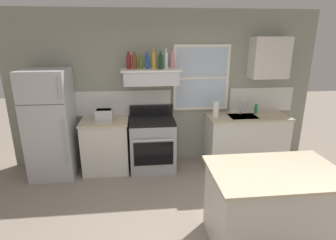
{
  "coord_description": "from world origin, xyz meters",
  "views": [
    {
      "loc": [
        -0.45,
        -2.54,
        2.28
      ],
      "look_at": [
        -0.05,
        1.2,
        1.1
      ],
      "focal_mm": 29.15,
      "sensor_mm": 36.0,
      "label": 1
    }
  ],
  "objects_px": {
    "bottle_dark_green_wine": "(161,62)",
    "bottle_clear_tall": "(166,60)",
    "bottle_champagne_gold_foil": "(154,60)",
    "bottle_red_label_wine": "(129,62)",
    "paper_towel_roll": "(216,109)",
    "kitchen_island": "(271,207)",
    "refrigerator": "(51,124)",
    "bottle_amber_wine": "(135,62)",
    "bottle_blue_liqueur": "(147,62)",
    "toaster": "(104,115)",
    "stove_range": "(153,144)",
    "bottle_rose_pink": "(172,60)",
    "dish_soap_bottle": "(256,109)",
    "bottle_olive_oil_square": "(141,63)"
  },
  "relations": [
    {
      "from": "bottle_olive_oil_square",
      "to": "kitchen_island",
      "type": "distance_m",
      "value": 2.83
    },
    {
      "from": "bottle_champagne_gold_foil",
      "to": "bottle_red_label_wine",
      "type": "bearing_deg",
      "value": 177.79
    },
    {
      "from": "bottle_amber_wine",
      "to": "dish_soap_bottle",
      "type": "distance_m",
      "value": 2.31
    },
    {
      "from": "bottle_clear_tall",
      "to": "paper_towel_roll",
      "type": "xyz_separation_m",
      "value": [
        0.86,
        -0.06,
        -0.84
      ]
    },
    {
      "from": "bottle_champagne_gold_foil",
      "to": "bottle_clear_tall",
      "type": "xyz_separation_m",
      "value": [
        0.2,
        -0.01,
        0.0
      ]
    },
    {
      "from": "stove_range",
      "to": "kitchen_island",
      "type": "xyz_separation_m",
      "value": [
        1.22,
        -1.95,
        -0.01
      ]
    },
    {
      "from": "bottle_red_label_wine",
      "to": "dish_soap_bottle",
      "type": "relative_size",
      "value": 1.57
    },
    {
      "from": "paper_towel_roll",
      "to": "refrigerator",
      "type": "bearing_deg",
      "value": -178.75
    },
    {
      "from": "bottle_champagne_gold_foil",
      "to": "bottle_dark_green_wine",
      "type": "distance_m",
      "value": 0.12
    },
    {
      "from": "toaster",
      "to": "bottle_clear_tall",
      "type": "bearing_deg",
      "value": 3.55
    },
    {
      "from": "paper_towel_roll",
      "to": "bottle_champagne_gold_foil",
      "type": "bearing_deg",
      "value": 176.37
    },
    {
      "from": "refrigerator",
      "to": "bottle_rose_pink",
      "type": "height_order",
      "value": "bottle_rose_pink"
    },
    {
      "from": "bottle_red_label_wine",
      "to": "bottle_champagne_gold_foil",
      "type": "relative_size",
      "value": 0.87
    },
    {
      "from": "bottle_olive_oil_square",
      "to": "bottle_blue_liqueur",
      "type": "distance_m",
      "value": 0.1
    },
    {
      "from": "bottle_dark_green_wine",
      "to": "bottle_clear_tall",
      "type": "relative_size",
      "value": 0.87
    },
    {
      "from": "refrigerator",
      "to": "bottle_blue_liqueur",
      "type": "height_order",
      "value": "bottle_blue_liqueur"
    },
    {
      "from": "toaster",
      "to": "kitchen_island",
      "type": "distance_m",
      "value": 2.87
    },
    {
      "from": "bottle_clear_tall",
      "to": "bottle_blue_liqueur",
      "type": "bearing_deg",
      "value": -179.7
    },
    {
      "from": "refrigerator",
      "to": "kitchen_island",
      "type": "xyz_separation_m",
      "value": [
        2.87,
        -1.93,
        -0.43
      ]
    },
    {
      "from": "bottle_amber_wine",
      "to": "bottle_olive_oil_square",
      "type": "xyz_separation_m",
      "value": [
        0.1,
        -0.02,
        -0.01
      ]
    },
    {
      "from": "toaster",
      "to": "stove_range",
      "type": "bearing_deg",
      "value": -2.0
    },
    {
      "from": "bottle_red_label_wine",
      "to": "bottle_olive_oil_square",
      "type": "xyz_separation_m",
      "value": [
        0.2,
        -0.03,
        -0.02
      ]
    },
    {
      "from": "stove_range",
      "to": "bottle_clear_tall",
      "type": "xyz_separation_m",
      "value": [
        0.25,
        0.09,
        1.42
      ]
    },
    {
      "from": "refrigerator",
      "to": "bottle_dark_green_wine",
      "type": "bearing_deg",
      "value": 2.01
    },
    {
      "from": "kitchen_island",
      "to": "bottle_amber_wine",
      "type": "bearing_deg",
      "value": 125.59
    },
    {
      "from": "bottle_clear_tall",
      "to": "kitchen_island",
      "type": "xyz_separation_m",
      "value": [
        0.96,
        -2.05,
        -1.42
      ]
    },
    {
      "from": "refrigerator",
      "to": "dish_soap_bottle",
      "type": "relative_size",
      "value": 9.88
    },
    {
      "from": "toaster",
      "to": "bottle_amber_wine",
      "type": "bearing_deg",
      "value": 8.82
    },
    {
      "from": "bottle_amber_wine",
      "to": "kitchen_island",
      "type": "distance_m",
      "value": 2.9
    },
    {
      "from": "bottle_amber_wine",
      "to": "bottle_rose_pink",
      "type": "distance_m",
      "value": 0.62
    },
    {
      "from": "toaster",
      "to": "bottle_red_label_wine",
      "type": "bearing_deg",
      "value": 11.97
    },
    {
      "from": "refrigerator",
      "to": "bottle_red_label_wine",
      "type": "height_order",
      "value": "bottle_red_label_wine"
    },
    {
      "from": "bottle_red_label_wine",
      "to": "paper_towel_roll",
      "type": "distance_m",
      "value": 1.68
    },
    {
      "from": "bottle_champagne_gold_foil",
      "to": "bottle_clear_tall",
      "type": "distance_m",
      "value": 0.2
    },
    {
      "from": "bottle_champagne_gold_foil",
      "to": "kitchen_island",
      "type": "xyz_separation_m",
      "value": [
        1.16,
        -2.06,
        -1.42
      ]
    },
    {
      "from": "bottle_olive_oil_square",
      "to": "bottle_dark_green_wine",
      "type": "relative_size",
      "value": 0.87
    },
    {
      "from": "bottle_red_label_wine",
      "to": "kitchen_island",
      "type": "bearing_deg",
      "value": -52.83
    },
    {
      "from": "bottle_red_label_wine",
      "to": "bottle_dark_green_wine",
      "type": "relative_size",
      "value": 1.0
    },
    {
      "from": "bottle_amber_wine",
      "to": "bottle_rose_pink",
      "type": "bearing_deg",
      "value": 2.14
    },
    {
      "from": "bottle_red_label_wine",
      "to": "bottle_olive_oil_square",
      "type": "distance_m",
      "value": 0.2
    },
    {
      "from": "toaster",
      "to": "bottle_blue_liqueur",
      "type": "bearing_deg",
      "value": 4.93
    },
    {
      "from": "toaster",
      "to": "kitchen_island",
      "type": "bearing_deg",
      "value": -44.59
    },
    {
      "from": "toaster",
      "to": "dish_soap_bottle",
      "type": "xyz_separation_m",
      "value": [
        2.67,
        0.11,
        -0.01
      ]
    },
    {
      "from": "dish_soap_bottle",
      "to": "bottle_olive_oil_square",
      "type": "bearing_deg",
      "value": -178.76
    },
    {
      "from": "bottle_clear_tall",
      "to": "kitchen_island",
      "type": "height_order",
      "value": "bottle_clear_tall"
    },
    {
      "from": "bottle_red_label_wine",
      "to": "kitchen_island",
      "type": "relative_size",
      "value": 0.2
    },
    {
      "from": "bottle_amber_wine",
      "to": "bottle_dark_green_wine",
      "type": "xyz_separation_m",
      "value": [
        0.42,
        -0.07,
        0.0
      ]
    },
    {
      "from": "refrigerator",
      "to": "bottle_champagne_gold_foil",
      "type": "relative_size",
      "value": 5.5
    },
    {
      "from": "bottle_blue_liqueur",
      "to": "toaster",
      "type": "bearing_deg",
      "value": -175.07
    },
    {
      "from": "toaster",
      "to": "bottle_amber_wine",
      "type": "xyz_separation_m",
      "value": [
        0.53,
        0.08,
        0.85
      ]
    }
  ]
}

